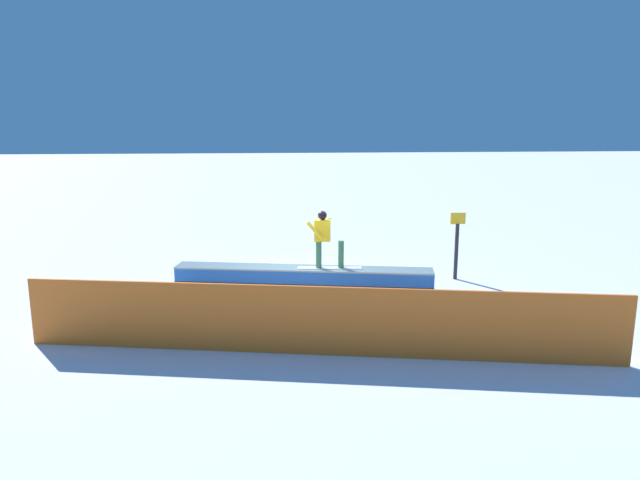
{
  "coord_description": "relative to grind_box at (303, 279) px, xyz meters",
  "views": [
    {
      "loc": [
        0.85,
        14.04,
        4.18
      ],
      "look_at": [
        -0.33,
        1.06,
        1.47
      ],
      "focal_mm": 32.65,
      "sensor_mm": 36.0,
      "label": 1
    }
  ],
  "objects": [
    {
      "name": "safety_fence",
      "position": [
        0.0,
        4.19,
        0.39
      ],
      "size": [
        10.64,
        2.09,
        1.28
      ],
      "primitive_type": "cube",
      "rotation": [
        0.0,
        0.0,
        -0.19
      ],
      "color": "orange",
      "rests_on": "ground_plane"
    },
    {
      "name": "ground_plane",
      "position": [
        0.0,
        0.0,
        -0.25
      ],
      "size": [
        120.0,
        120.0,
        0.0
      ],
      "primitive_type": "plane",
      "color": "white"
    },
    {
      "name": "grind_box",
      "position": [
        0.0,
        0.0,
        0.0
      ],
      "size": [
        6.45,
        1.85,
        0.55
      ],
      "color": "blue",
      "rests_on": "ground_plane"
    },
    {
      "name": "snowboarder",
      "position": [
        -0.53,
        0.11,
        1.08
      ],
      "size": [
        1.61,
        0.44,
        1.44
      ],
      "color": "silver",
      "rests_on": "grind_box"
    },
    {
      "name": "trail_marker",
      "position": [
        -4.09,
        -0.54,
        0.71
      ],
      "size": [
        0.4,
        0.1,
        1.79
      ],
      "color": "#262628",
      "rests_on": "ground_plane"
    }
  ]
}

